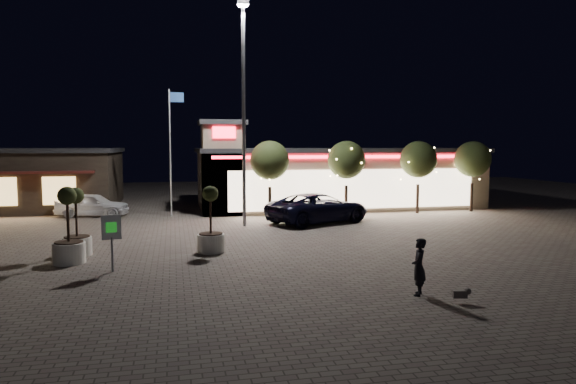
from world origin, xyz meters
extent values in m
plane|color=#685F54|center=(0.00, 0.00, 0.00)|extent=(90.00, 90.00, 0.00)
cube|color=gray|center=(10.00, 16.00, 2.00)|extent=(20.00, 8.00, 4.00)
cube|color=#262628|center=(10.00, 16.00, 4.15)|extent=(20.40, 8.40, 0.30)
cube|color=#FFE3BF|center=(10.00, 11.95, 1.60)|extent=(17.00, 0.12, 2.60)
cube|color=#FC142C|center=(10.00, 11.92, 3.75)|extent=(19.00, 0.10, 0.18)
cube|color=gray|center=(1.30, 13.30, 2.90)|extent=(2.60, 2.60, 5.80)
cube|color=#262628|center=(1.30, 13.30, 5.95)|extent=(3.00, 3.00, 0.30)
cube|color=#FC142C|center=(1.30, 11.95, 5.30)|extent=(1.40, 0.10, 0.70)
cube|color=#EDBF6A|center=(-9.00, 14.95, 1.60)|extent=(2.00, 0.12, 1.80)
cylinder|color=gray|center=(2.00, 8.00, 6.00)|extent=(0.20, 0.20, 12.00)
cube|color=gray|center=(2.00, 8.00, 12.20)|extent=(0.60, 0.40, 0.35)
cube|color=white|center=(2.00, 8.00, 12.00)|extent=(0.45, 0.30, 0.08)
cylinder|color=white|center=(-2.00, 13.00, 4.00)|extent=(0.10, 0.10, 8.00)
cube|color=#254989|center=(-1.55, 13.00, 7.50)|extent=(0.90, 0.04, 0.60)
cylinder|color=#332319|center=(4.00, 11.00, 0.96)|extent=(0.20, 0.20, 1.92)
sphere|color=#2D3819|center=(4.00, 11.00, 3.58)|extent=(2.42, 2.42, 2.42)
cylinder|color=#332319|center=(9.00, 11.00, 0.96)|extent=(0.20, 0.20, 1.92)
sphere|color=#2D3819|center=(9.00, 11.00, 3.58)|extent=(2.42, 2.42, 2.42)
cylinder|color=#332319|center=(14.00, 11.00, 0.96)|extent=(0.20, 0.20, 1.92)
sphere|color=#2D3819|center=(14.00, 11.00, 3.58)|extent=(2.42, 2.42, 2.42)
cylinder|color=#332319|center=(18.00, 11.00, 0.96)|extent=(0.20, 0.20, 1.92)
sphere|color=#2D3819|center=(18.00, 11.00, 3.58)|extent=(2.42, 2.42, 2.42)
imported|color=black|center=(6.38, 8.30, 0.87)|extent=(6.88, 5.08, 1.74)
imported|color=white|center=(-6.88, 13.99, 0.76)|extent=(4.66, 2.45, 1.51)
imported|color=black|center=(5.28, -6.38, 0.86)|extent=(0.67, 0.75, 1.72)
cube|color=#59514C|center=(6.07, -7.36, 0.25)|extent=(0.43, 0.24, 0.21)
sphere|color=#59514C|center=(6.30, -7.41, 0.34)|extent=(0.19, 0.19, 0.19)
cylinder|color=white|center=(-5.71, 1.77, 0.38)|extent=(1.14, 1.14, 0.76)
cylinder|color=black|center=(-5.71, 1.77, 0.78)|extent=(0.99, 0.99, 0.06)
cylinder|color=#332319|center=(-5.71, 1.77, 1.66)|extent=(0.09, 0.09, 1.71)
sphere|color=#2D3819|center=(-5.71, 1.77, 2.46)|extent=(0.66, 0.66, 0.66)
cylinder|color=white|center=(-5.77, 0.38, 0.40)|extent=(1.20, 1.20, 0.80)
cylinder|color=black|center=(-5.77, 0.38, 0.82)|extent=(1.04, 1.04, 0.06)
cylinder|color=#332319|center=(-5.77, 0.38, 1.74)|extent=(0.10, 0.10, 1.79)
sphere|color=#2D3819|center=(-5.77, 0.38, 2.59)|extent=(0.70, 0.70, 0.70)
cylinder|color=white|center=(-0.34, 1.28, 0.38)|extent=(1.14, 1.14, 0.76)
cylinder|color=black|center=(-0.34, 1.28, 0.78)|extent=(0.99, 0.99, 0.06)
cylinder|color=#332319|center=(-0.34, 1.28, 1.66)|extent=(0.10, 0.10, 1.71)
sphere|color=#2D3819|center=(-0.34, 1.28, 2.47)|extent=(0.67, 0.67, 0.67)
cylinder|color=gray|center=(-4.00, -1.38, 0.62)|extent=(0.08, 0.08, 1.24)
cube|color=white|center=(-4.00, -1.38, 1.60)|extent=(0.67, 0.16, 0.88)
cube|color=#16881A|center=(-4.00, -1.42, 1.60)|extent=(0.36, 0.07, 0.36)
camera|label=1|loc=(-1.82, -20.22, 4.46)|focal=32.00mm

